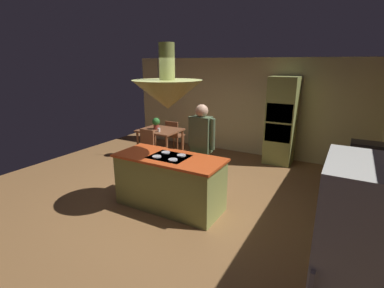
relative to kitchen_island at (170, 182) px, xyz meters
The scene contains 17 objects.
ground 0.50m from the kitchen_island, 90.00° to the left, with size 8.16×8.16×0.00m, color olive.
wall_back 3.74m from the kitchen_island, 90.00° to the left, with size 6.80×0.10×2.55m, color beige.
kitchen_island is the anchor object (origin of this frame).
counter_run_right 2.95m from the kitchen_island, 15.71° to the left, with size 0.73×2.20×0.92m.
oven_tower 3.48m from the kitchen_island, 71.26° to the left, with size 0.66×0.62×2.12m.
refrigerator 3.31m from the kitchen_island, 31.27° to the right, with size 0.72×0.74×1.82m.
dining_table 2.71m from the kitchen_island, 128.99° to the left, with size 1.03×0.86×0.76m.
person_at_island 0.90m from the kitchen_island, 69.71° to the left, with size 0.53×0.23×1.72m.
range_hood 1.51m from the kitchen_island, 90.00° to the left, with size 1.10×1.10×1.00m.
pendant_light_over_table 3.04m from the kitchen_island, 128.99° to the left, with size 0.32×0.32×0.82m.
chair_facing_island 2.24m from the kitchen_island, 139.53° to the left, with size 0.40×0.40×0.87m.
chair_by_back_wall 3.23m from the kitchen_island, 121.73° to the left, with size 0.40×0.40×0.87m.
potted_plant_on_table 2.80m from the kitchen_island, 130.90° to the left, with size 0.20×0.20×0.30m.
cup_on_table 2.48m from the kitchen_island, 129.95° to the left, with size 0.07×0.07×0.09m, color white.
canister_flour 2.90m from the kitchen_island, ahead, with size 0.13×0.13×0.17m, color silver.
canister_sugar 2.92m from the kitchen_island, ahead, with size 0.13×0.13×0.17m, color silver.
microwave_on_counter 3.24m from the kitchen_island, 27.01° to the left, with size 0.46×0.36×0.28m, color #232326.
Camera 1 is at (2.54, -3.91, 2.43)m, focal length 26.50 mm.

